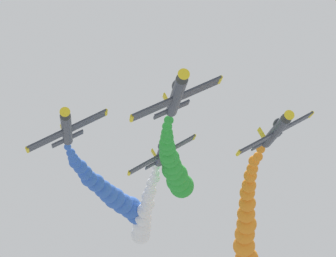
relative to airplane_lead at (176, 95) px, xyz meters
The scene contains 8 objects.
airplane_lead is the anchor object (origin of this frame).
smoke_trail_lead 25.30m from the airplane_lead, 96.00° to the right, with size 6.28×25.95×3.95m.
airplane_left_inner 15.05m from the airplane_lead, 140.77° to the right, with size 8.51×10.35×5.00m.
smoke_trail_left_inner 38.40m from the airplane_lead, 111.05° to the right, with size 5.35×26.59×11.69m.
airplane_right_inner 15.37m from the airplane_lead, 47.43° to the right, with size 8.57×10.35×4.88m.
smoke_trail_right_inner 40.40m from the airplane_lead, 84.12° to the right, with size 11.93×30.59×4.80m.
airplane_left_outer 21.82m from the airplane_lead, 91.77° to the right, with size 8.38×10.35×5.23m.
smoke_trail_left_outer 45.32m from the airplane_lead, 90.25° to the right, with size 3.05×23.10×7.58m.
Camera 1 is at (7.47, 73.97, 97.97)m, focal length 78.83 mm.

